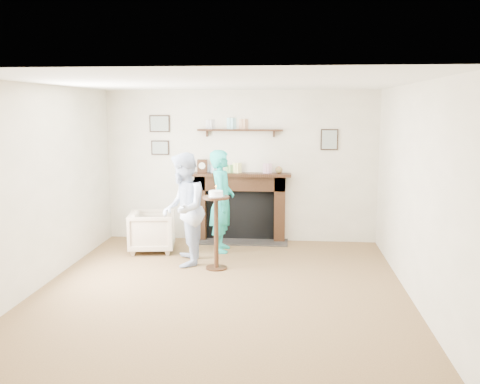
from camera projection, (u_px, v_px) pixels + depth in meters
The scene contains 6 objects.
ground at pixel (222, 288), 6.61m from camera, with size 5.00×5.00×0.00m, color brown.
room_shell at pixel (228, 153), 7.04m from camera, with size 4.54×5.02×2.52m.
armchair at pixel (153, 251), 8.33m from camera, with size 0.67×0.69×0.63m, color tan.
man at pixel (184, 264), 7.63m from camera, with size 0.78×0.61×1.60m, color silver.
woman at pixel (222, 251), 8.36m from camera, with size 0.58×0.38×1.58m, color #20BAAB.
pedestal_table at pixel (216, 218), 7.32m from camera, with size 0.36×0.36×1.17m.
Camera 1 is at (0.81, -6.30, 2.21)m, focal length 40.00 mm.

